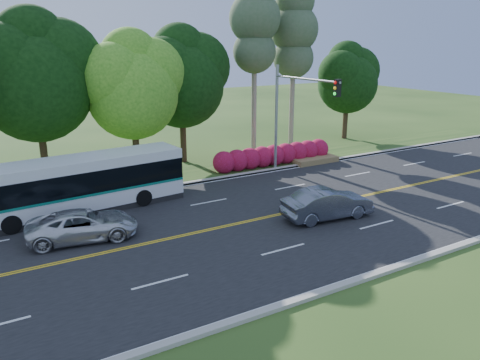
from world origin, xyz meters
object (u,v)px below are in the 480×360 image
transit_bus (78,186)px  sedan (327,204)px  traffic_signal (294,104)px  suv (83,225)px

transit_bus → sedan: size_ratio=2.40×
traffic_signal → suv: traffic_signal is taller
traffic_signal → suv: bearing=-165.9°
transit_bus → suv: bearing=-105.0°
traffic_signal → sedan: bearing=-113.2°
sedan → suv: (-11.01, 3.49, -0.09)m
transit_bus → sedan: (10.39, -7.12, -0.65)m
traffic_signal → suv: 14.99m
suv → sedan: bearing=-97.5°
transit_bus → traffic_signal: bearing=-5.8°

